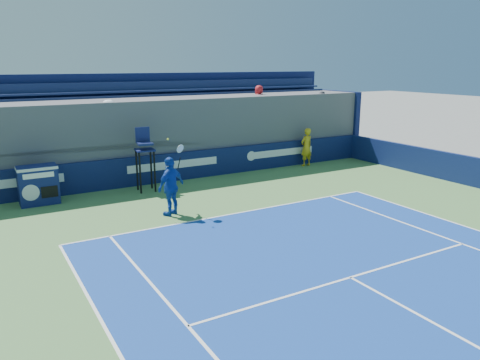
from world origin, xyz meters
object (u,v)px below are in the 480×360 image
ball_person (306,147)px  tennis_player (171,186)px  match_clock (38,184)px  umpire_chair (145,152)px

ball_person → tennis_player: 9.34m
ball_person → match_clock: (-12.09, -0.34, -0.18)m
match_clock → tennis_player: size_ratio=0.54×
match_clock → tennis_player: bearing=-44.4°
ball_person → tennis_player: bearing=17.1°
match_clock → umpire_chair: (3.85, -0.18, 0.79)m
ball_person → tennis_player: (-8.52, -3.83, 0.06)m
ball_person → match_clock: size_ratio=1.31×
tennis_player → ball_person: bearing=24.2°
ball_person → match_clock: 12.10m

